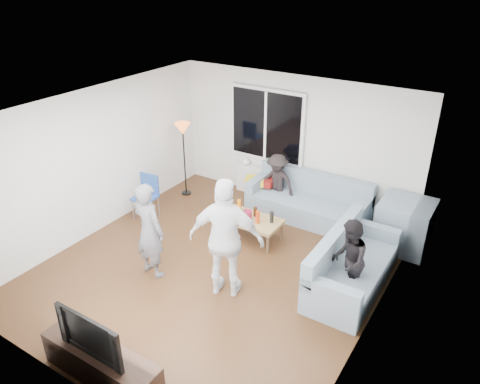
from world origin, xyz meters
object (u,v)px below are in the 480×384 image
Objects in this scene: player_left at (149,230)px; tv_console at (102,364)px; sofa_back_section at (308,198)px; spectator_back at (277,182)px; sofa_right_section at (354,263)px; television at (96,332)px; player_right at (226,239)px; spectator_right at (348,261)px; coffee_table at (250,228)px; side_chair at (145,198)px; floor_lamp at (184,160)px.

tv_console is at bearing 122.87° from player_left.
sofa_back_section is 1.46× the size of player_left.
spectator_back reaches higher than sofa_back_section.
television reaches higher than sofa_right_section.
sofa_back_section is at bearing 43.79° from sofa_right_section.
spectator_right is at bearing -170.36° from player_right.
spectator_back is at bearing -95.23° from player_left.
player_left is at bearing 116.22° from sofa_right_section.
sofa_back_section is at bearing 65.07° from coffee_table.
player_left reaches higher than television.
spectator_back reaches higher than tv_console.
coffee_table is at bearing -125.72° from spectator_right.
side_chair is at bearing -136.51° from spectator_back.
coffee_table is 1.96m from player_left.
floor_lamp is 1.99m from spectator_back.
floor_lamp is at bearing -55.39° from player_left.
spectator_right is at bearing -151.77° from player_left.
floor_lamp is at bearing -60.48° from player_right.
floor_lamp is (-4.07, 1.10, 0.36)m from sofa_right_section.
side_chair is 0.55× the size of player_left.
player_right reaches higher than tv_console.
sofa_right_section is 1.97m from player_right.
television is (-0.35, -2.11, -0.21)m from player_right.
television is (0.27, -4.80, 0.14)m from spectator_back.
sofa_right_section reaches higher than tv_console.
sofa_right_section is 1.28× the size of floor_lamp.
sofa_right_section is 1.25× the size of tv_console.
spectator_right reaches higher than coffee_table.
sofa_back_section is 2.34m from spectator_right.
spectator_right is at bearing -8.00° from side_chair.
television is (2.19, -4.35, -0.06)m from floor_lamp.
spectator_back is at bearing 54.10° from sofa_right_section.
floor_lamp is 0.84× the size of player_right.
side_chair is 0.68× the size of spectator_right.
television is (-0.42, -4.77, 0.29)m from sofa_back_section.
coffee_table is 3.62m from television.
sofa_back_section is 1.33m from coffee_table.
spectator_right is 2.83m from spectator_back.
spectator_back is (-0.68, 0.03, 0.15)m from sofa_back_section.
floor_lamp reaches higher than spectator_right.
spectator_right reaches higher than tv_console.
player_left is 0.98× the size of tv_console.
television reaches higher than sofa_back_section.
side_chair is 0.55× the size of floor_lamp.
sofa_right_section is 0.36m from spectator_right.
player_left is at bearing -114.61° from sofa_back_section.
side_chair is 0.74× the size of spectator_back.
spectator_back is (0.64, 2.92, -0.21)m from player_left.
spectator_right is at bearing -180.00° from sofa_right_section.
sofa_back_section and sofa_right_section have the same top height.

